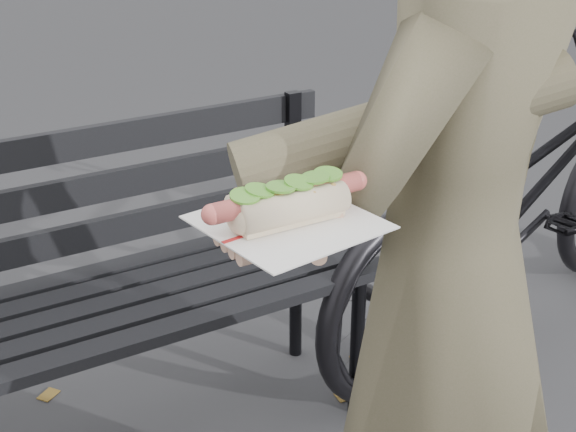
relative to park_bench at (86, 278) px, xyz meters
name	(u,v)px	position (x,y,z in m)	size (l,w,h in m)	color
park_bench	(86,278)	(0.00, 0.00, 0.00)	(1.50, 0.44, 0.88)	black
bicycle	(517,196)	(1.41, -0.10, -0.04)	(0.64, 1.82, 0.96)	black
person	(448,284)	(0.37, -0.92, 0.32)	(0.62, 0.41, 1.70)	brown
held_hotdog	(379,146)	(0.17, -0.97, 0.62)	(0.62, 0.32, 0.20)	brown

